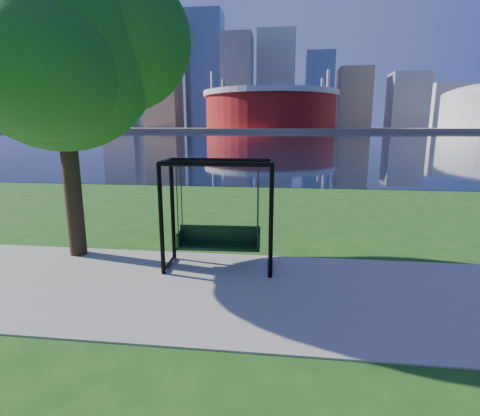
# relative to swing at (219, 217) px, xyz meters

# --- Properties ---
(ground) EXTENTS (900.00, 900.00, 0.00)m
(ground) POSITION_rel_swing_xyz_m (0.50, -0.63, -1.17)
(ground) COLOR #1E5114
(ground) RESTS_ON ground
(path) EXTENTS (120.00, 4.00, 0.03)m
(path) POSITION_rel_swing_xyz_m (0.50, -1.13, -1.15)
(path) COLOR #9E937F
(path) RESTS_ON ground
(river) EXTENTS (900.00, 180.00, 0.02)m
(river) POSITION_rel_swing_xyz_m (0.50, 101.37, -1.16)
(river) COLOR black
(river) RESTS_ON ground
(far_bank) EXTENTS (900.00, 228.00, 2.00)m
(far_bank) POSITION_rel_swing_xyz_m (0.50, 305.37, -0.17)
(far_bank) COLOR #937F60
(far_bank) RESTS_ON ground
(stadium) EXTENTS (83.00, 83.00, 32.00)m
(stadium) POSITION_rel_swing_xyz_m (-9.50, 234.37, 13.06)
(stadium) COLOR maroon
(stadium) RESTS_ON far_bank
(skyline) EXTENTS (392.00, 66.00, 96.50)m
(skyline) POSITION_rel_swing_xyz_m (-3.77, 318.76, 34.72)
(skyline) COLOR gray
(skyline) RESTS_ON far_bank
(swing) EXTENTS (2.39, 1.12, 2.41)m
(swing) POSITION_rel_swing_xyz_m (0.00, 0.00, 0.00)
(swing) COLOR black
(swing) RESTS_ON ground
(park_tree) EXTENTS (5.58, 5.04, 6.93)m
(park_tree) POSITION_rel_swing_xyz_m (-3.64, 0.50, 3.65)
(park_tree) COLOR black
(park_tree) RESTS_ON ground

